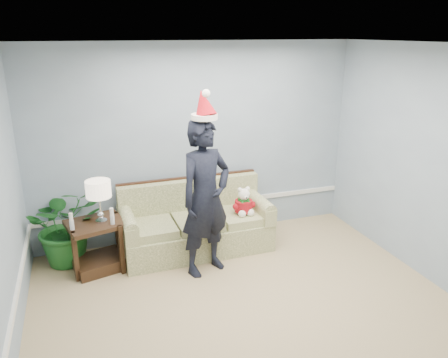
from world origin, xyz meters
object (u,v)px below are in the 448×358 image
Objects in this scene: side_table at (98,251)px; table_lamp at (98,191)px; houseplant at (66,224)px; sofa at (195,225)px; teddy_bear at (244,204)px; man at (206,198)px.

side_table is 1.47× the size of table_lamp.
sofa is at bearing -5.34° from houseplant.
sofa is 5.11× the size of teddy_bear.
houseplant is (-0.34, 0.31, 0.27)m from side_table.
houseplant is 1.82m from man.
houseplant is (-1.62, 0.15, 0.19)m from sofa.
sofa is 1.29m from side_table.
table_lamp reaches higher than sofa.
sofa is 2.56× the size of side_table.
side_table is 0.41× the size of man.
table_lamp reaches higher than side_table.
table_lamp is 0.51× the size of houseplant.
teddy_bear is (1.91, -0.02, 0.37)m from side_table.
man is at bearing -19.89° from side_table.
man is 0.85m from teddy_bear.
table_lamp is (0.07, -0.02, 0.79)m from side_table.
teddy_bear is at bearing -0.72° from side_table.
houseplant is at bearing 141.14° from table_lamp.
houseplant is at bearing 170.84° from teddy_bear.
man reaches higher than table_lamp.
houseplant is 0.55× the size of man.
table_lamp is 0.74m from houseplant.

